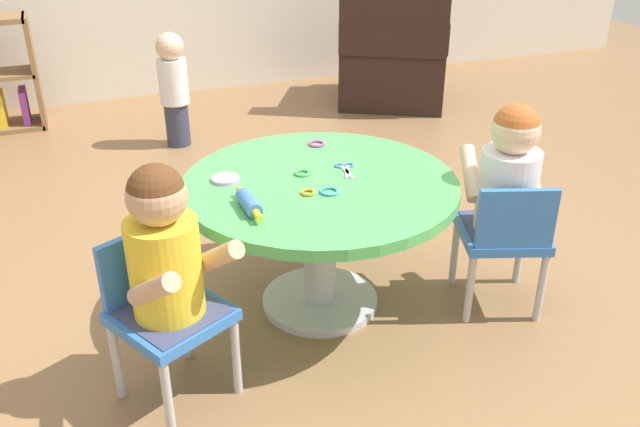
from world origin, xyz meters
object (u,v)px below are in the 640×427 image
craft_scissors (345,168)px  seated_child_left (164,249)px  child_chair_right (504,235)px  armchair_dark (394,59)px  seated_child_right (509,174)px  rolling_pin (249,203)px  child_chair_left (164,310)px  toddler_standing (174,86)px  craft_table (320,209)px

craft_scissors → seated_child_left: bearing=-152.5°
child_chair_right → armchair_dark: armchair_dark is taller
seated_child_right → rolling_pin: 0.93m
child_chair_left → child_chair_right: bearing=1.1°
toddler_standing → craft_scissors: 1.84m
toddler_standing → craft_scissors: toddler_standing is taller
child_chair_right → armchair_dark: bearing=72.6°
armchair_dark → seated_child_left: bearing=-128.6°
seated_child_left → seated_child_right: bearing=4.5°
seated_child_left → craft_scissors: (0.71, 0.37, -0.01)m
seated_child_left → seated_child_right: same height
child_chair_left → toddler_standing: bearing=79.2°
craft_table → child_chair_right: (0.62, -0.25, -0.10)m
seated_child_right → child_chair_right: bearing=-109.1°
child_chair_left → toddler_standing: 2.18m
child_chair_right → armchair_dark: size_ratio=0.55×
seated_child_right → toddler_standing: seated_child_right is taller
child_chair_left → toddler_standing: toddler_standing is taller
child_chair_left → toddler_standing: (0.41, 2.14, 0.05)m
child_chair_left → child_chair_right: same height
seated_child_left → craft_table: bearing=27.6°
seated_child_left → child_chair_right: seated_child_left is taller
craft_table → armchair_dark: (1.37, 2.15, -0.10)m
rolling_pin → seated_child_left: bearing=-149.1°
child_chair_left → seated_child_right: 1.26m
child_chair_right → craft_scissors: bearing=147.8°
child_chair_left → craft_scissors: size_ratio=3.82×
armchair_dark → craft_scissors: (-1.25, -2.09, 0.21)m
craft_table → armchair_dark: armchair_dark is taller
craft_table → child_chair_left: 0.68m
child_chair_left → child_chair_right: 1.23m
craft_table → toddler_standing: (-0.20, 1.87, -0.05)m
armchair_dark → rolling_pin: bearing=-126.1°
toddler_standing → armchair_dark: bearing=10.3°
child_chair_left → seated_child_left: 0.23m
seated_child_left → child_chair_right: (1.21, 0.06, -0.23)m
craft_table → child_chair_right: size_ratio=1.82×
seated_child_right → craft_scissors: seated_child_right is taller
seated_child_right → rolling_pin: bearing=174.9°
child_chair_right → toddler_standing: bearing=111.1°
craft_table → child_chair_left: child_chair_left is taller
armchair_dark → toddler_standing: 1.60m
craft_table → seated_child_left: seated_child_left is taller
child_chair_left → seated_child_right: size_ratio=1.05×
seated_child_right → craft_scissors: size_ratio=3.64×
child_chair_right → toddler_standing: size_ratio=0.80×
child_chair_left → rolling_pin: bearing=24.4°
craft_scissors → craft_table: bearing=-153.4°
child_chair_left → armchair_dark: size_ratio=0.55×
child_chair_left → armchair_dark: bearing=50.8°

